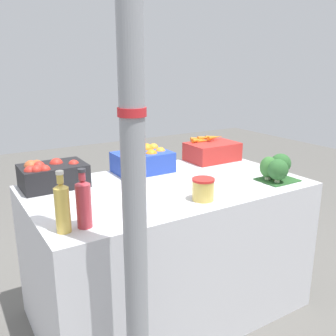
% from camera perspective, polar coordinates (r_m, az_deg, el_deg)
% --- Properties ---
extents(ground_plane, '(10.00, 10.00, 0.00)m').
position_cam_1_polar(ground_plane, '(2.56, 0.00, -20.37)').
color(ground_plane, '#605E59').
extents(market_table, '(1.58, 0.91, 0.83)m').
position_cam_1_polar(market_table, '(2.34, 0.00, -12.18)').
color(market_table, silver).
rests_on(market_table, ground_plane).
extents(support_pole, '(0.10, 0.10, 2.51)m').
position_cam_1_polar(support_pole, '(1.28, -5.41, 4.28)').
color(support_pole, gray).
rests_on(support_pole, ground_plane).
extents(apple_crate, '(0.36, 0.25, 0.16)m').
position_cam_1_polar(apple_crate, '(2.21, -17.35, -0.90)').
color(apple_crate, black).
rests_on(apple_crate, market_table).
extents(orange_crate, '(0.36, 0.25, 0.17)m').
position_cam_1_polar(orange_crate, '(2.42, -3.92, 1.22)').
color(orange_crate, '#2847B7').
rests_on(orange_crate, market_table).
extents(carrot_crate, '(0.36, 0.25, 0.17)m').
position_cam_1_polar(carrot_crate, '(2.72, 6.70, 2.61)').
color(carrot_crate, red).
rests_on(carrot_crate, market_table).
extents(broccoli_pile, '(0.22, 0.19, 0.15)m').
position_cam_1_polar(broccoli_pile, '(2.31, 16.18, 0.07)').
color(broccoli_pile, '#2D602D').
rests_on(broccoli_pile, market_table).
extents(juice_bottle_golden, '(0.06, 0.06, 0.27)m').
position_cam_1_polar(juice_bottle_golden, '(1.61, -15.81, -5.64)').
color(juice_bottle_golden, gold).
rests_on(juice_bottle_golden, market_table).
extents(juice_bottle_ruby, '(0.07, 0.07, 0.26)m').
position_cam_1_polar(juice_bottle_ruby, '(1.63, -12.73, -5.15)').
color(juice_bottle_ruby, '#B2333D').
rests_on(juice_bottle_ruby, market_table).
extents(pickle_jar, '(0.12, 0.12, 0.12)m').
position_cam_1_polar(pickle_jar, '(1.93, 5.37, -3.23)').
color(pickle_jar, '#DBBC56').
rests_on(pickle_jar, market_table).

